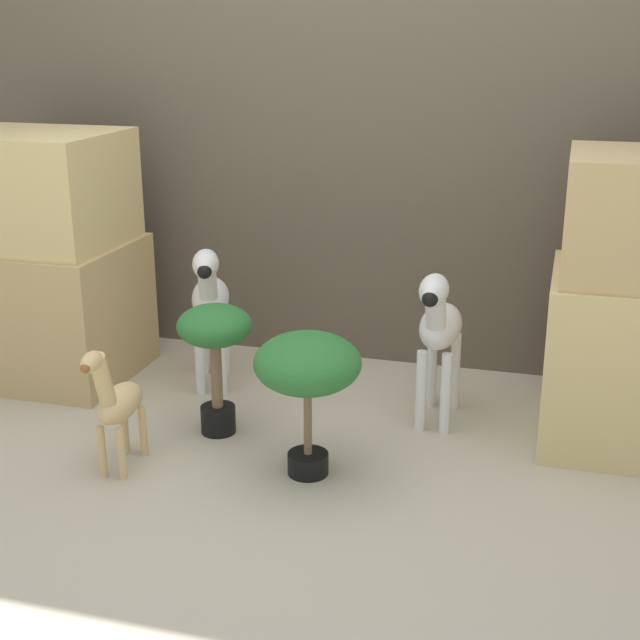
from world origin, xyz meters
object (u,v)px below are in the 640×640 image
at_px(zebra_left, 210,298).
at_px(giraffe_figurine, 116,401).
at_px(potted_palm_front, 215,340).
at_px(potted_palm_back, 308,369).
at_px(zebra_right, 439,327).

height_order(zebra_left, giraffe_figurine, zebra_left).
xyz_separation_m(zebra_left, potted_palm_front, (0.19, -0.41, -0.02)).
bearing_deg(giraffe_figurine, potted_palm_back, 13.11).
bearing_deg(zebra_right, potted_palm_front, -158.84).
height_order(potted_palm_front, potted_palm_back, potted_palm_back).
bearing_deg(potted_palm_front, potted_palm_back, -27.77).
bearing_deg(zebra_left, potted_palm_front, -65.04).
relative_size(zebra_right, zebra_left, 1.00).
xyz_separation_m(giraffe_figurine, potted_palm_front, (0.22, 0.37, 0.12)).
height_order(zebra_right, zebra_left, same).
relative_size(zebra_right, potted_palm_back, 1.26).
height_order(giraffe_figurine, potted_palm_front, potted_palm_front).
distance_m(zebra_left, giraffe_figurine, 0.80).
distance_m(giraffe_figurine, potted_palm_front, 0.45).
height_order(zebra_left, potted_palm_back, zebra_left).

